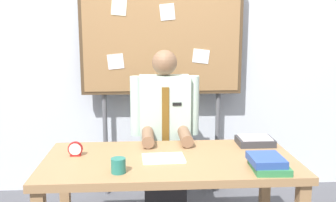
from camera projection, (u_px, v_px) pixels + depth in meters
back_wall at (161, 52)px, 3.61m from camera, size 6.40×0.08×2.70m
desk at (170, 170)px, 2.50m from camera, size 1.66×0.80×0.72m
person at (165, 142)px, 3.08m from camera, size 0.55×0.56×1.40m
bulletin_board at (162, 38)px, 3.38m from camera, size 1.46×0.09×2.06m
book_stack at (268, 163)px, 2.27m from camera, size 0.23×0.26×0.08m
open_notebook at (163, 158)px, 2.46m from camera, size 0.28×0.21×0.01m
desk_clock at (75, 150)px, 2.52m from camera, size 0.10×0.04×0.10m
coffee_mug at (118, 166)px, 2.22m from camera, size 0.09×0.09×0.09m
paper_tray at (255, 141)px, 2.78m from camera, size 0.26×0.20×0.06m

